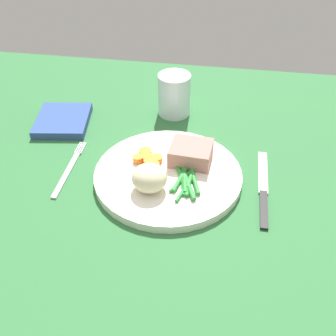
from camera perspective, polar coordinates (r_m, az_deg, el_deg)
name	(u,v)px	position (r cm, az deg, el deg)	size (l,w,h in cm)	color
dining_table	(180,174)	(79.07, 1.69, -0.88)	(120.00, 90.00, 2.00)	#2D6B38
dinner_plate	(168,176)	(75.97, 0.00, -1.05)	(26.87, 26.87, 1.60)	white
meat_portion	(191,153)	(77.35, 3.16, 2.07)	(7.56, 6.74, 3.33)	#B2756B
mashed_potatoes	(149,178)	(70.64, -2.56, -1.38)	(6.07, 5.89, 4.78)	beige
carrot_slices	(148,160)	(77.54, -2.70, 1.17)	(5.44, 6.65, 1.24)	orange
green_beans	(186,181)	(73.16, 2.51, -1.75)	(5.88, 10.48, 0.88)	#2D8C38
fork	(69,169)	(80.65, -13.35, -0.08)	(1.44, 16.60, 0.40)	silver
knife	(263,189)	(76.01, 12.92, -2.85)	(1.70, 20.50, 0.64)	black
water_glass	(174,97)	(93.04, 0.85, 9.66)	(7.16, 7.16, 9.31)	silver
napkin	(63,120)	(93.63, -14.21, 6.34)	(10.99, 12.37, 1.69)	#334C8C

